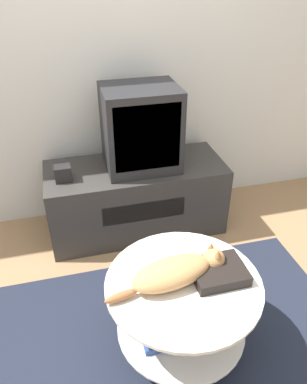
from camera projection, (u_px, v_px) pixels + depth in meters
name	position (u px, v px, depth m)	size (l,w,h in m)	color
ground_plane	(162.00, 348.00, 1.99)	(12.00, 12.00, 0.00)	#93704C
wall_back	(106.00, 38.00, 2.42)	(8.00, 0.05, 2.60)	silver
rug	(162.00, 346.00, 1.98)	(2.09, 1.28, 0.02)	#1E2333
tv_stand	(136.00, 198.00, 2.73)	(1.25, 0.51, 0.52)	#33302D
tv	(141.00, 128.00, 2.45)	(0.49, 0.39, 0.55)	#232326
speaker	(63.00, 173.00, 2.41)	(0.11, 0.11, 0.11)	black
coffee_table	(181.00, 306.00, 1.82)	(0.73, 0.73, 0.46)	#B2B2B7
dvd_box	(218.00, 272.00, 1.75)	(0.25, 0.21, 0.05)	black
cat	(177.00, 272.00, 1.71)	(0.60, 0.25, 0.13)	tan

